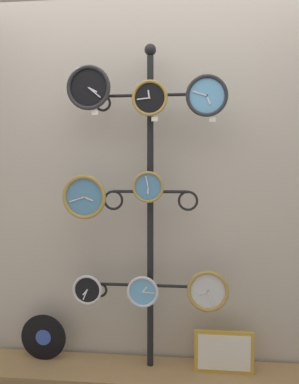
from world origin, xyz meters
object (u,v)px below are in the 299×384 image
at_px(clock_middle_left, 84,197).
at_px(vinyl_record, 43,337).
at_px(clock_bottom_center, 143,292).
at_px(clock_middle_center, 148,187).
at_px(picture_frame, 224,352).
at_px(display_stand, 150,263).
at_px(clock_top_right, 207,96).
at_px(clock_top_center, 150,98).
at_px(clock_bottom_right, 208,291).
at_px(clock_bottom_left, 87,290).
at_px(clock_top_left, 89,88).

height_order(clock_middle_left, vinyl_record, clock_middle_left).
bearing_deg(vinyl_record, clock_bottom_center, -6.02).
relative_size(clock_middle_center, picture_frame, 0.53).
relative_size(display_stand, clock_middle_center, 10.78).
bearing_deg(display_stand, clock_top_right, -15.60).
relative_size(clock_top_center, clock_bottom_right, 0.85).
bearing_deg(vinyl_record, display_stand, 0.49).
bearing_deg(display_stand, clock_top_center, -86.35).
bearing_deg(clock_middle_center, clock_middle_left, -178.60).
bearing_deg(display_stand, clock_bottom_left, -169.25).
distance_m(clock_top_center, clock_middle_left, 0.74).
bearing_deg(clock_middle_left, display_stand, 11.46).
bearing_deg(display_stand, clock_bottom_right, -13.33).
relative_size(clock_bottom_center, vinyl_record, 0.65).
height_order(clock_top_left, clock_top_right, clock_top_left).
height_order(clock_top_left, clock_bottom_left, clock_top_left).
distance_m(clock_top_center, clock_bottom_right, 1.24).
xyz_separation_m(clock_top_left, clock_top_center, (0.37, 0.02, -0.07)).
distance_m(clock_top_left, clock_middle_center, 0.71).
bearing_deg(clock_top_center, clock_middle_center, 124.19).
relative_size(display_stand, clock_middle_left, 7.57).
relative_size(clock_top_center, clock_middle_left, 0.78).
bearing_deg(picture_frame, vinyl_record, 177.89).
relative_size(clock_top_left, clock_bottom_right, 1.06).
relative_size(clock_top_right, vinyl_record, 0.82).
bearing_deg(clock_bottom_left, clock_top_center, -2.03).
height_order(clock_top_left, vinyl_record, clock_top_left).
height_order(clock_bottom_left, picture_frame, clock_bottom_left).
xyz_separation_m(clock_top_center, clock_bottom_left, (-0.40, 0.01, -1.21)).
height_order(clock_middle_left, clock_bottom_left, clock_middle_left).
bearing_deg(clock_bottom_center, display_stand, 63.06).
xyz_separation_m(clock_middle_left, clock_middle_center, (0.41, 0.01, 0.06)).
distance_m(clock_top_right, clock_middle_left, 0.98).
bearing_deg(vinyl_record, clock_bottom_right, -4.22).
distance_m(clock_top_left, clock_top_right, 0.72).
bearing_deg(picture_frame, clock_top_center, -175.15).
height_order(clock_middle_center, clock_bottom_left, clock_middle_center).
relative_size(display_stand, clock_top_left, 7.74).
xyz_separation_m(clock_bottom_center, picture_frame, (0.51, 0.03, -0.38)).
relative_size(clock_top_center, vinyl_record, 0.71).
xyz_separation_m(clock_middle_center, clock_bottom_right, (0.37, -0.01, -0.64)).
relative_size(clock_middle_left, vinyl_record, 0.91).
distance_m(clock_top_center, clock_middle_center, 0.54).
relative_size(clock_bottom_center, picture_frame, 0.54).
bearing_deg(clock_bottom_right, clock_bottom_center, 178.82).
xyz_separation_m(display_stand, vinyl_record, (-0.72, -0.01, -0.52)).
xyz_separation_m(display_stand, clock_middle_left, (-0.41, -0.08, 0.43)).
xyz_separation_m(clock_middle_center, clock_bottom_left, (-0.39, -0.00, -0.66)).
distance_m(clock_top_right, clock_bottom_center, 1.27).
bearing_deg(vinyl_record, clock_top_left, -16.34).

